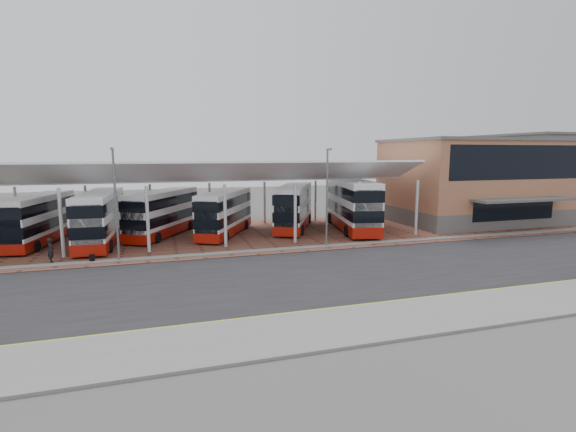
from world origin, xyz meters
The scene contains 20 objects.
ground centered at (0.00, 0.00, 0.00)m, with size 140.00×140.00×0.00m, color #474944.
road centered at (0.00, -1.00, 0.01)m, with size 120.00×14.00×0.02m, color black.
forecourt centered at (2.00, 13.00, 0.03)m, with size 72.00×16.00×0.06m, color brown.
sidewalk centered at (0.00, -9.00, 0.07)m, with size 120.00×4.00×0.14m, color slate.
north_kerb centered at (0.00, 6.20, 0.07)m, with size 120.00×0.80×0.14m, color slate.
yellow_line_near centered at (0.00, -7.00, 0.03)m, with size 120.00×0.12×0.01m, color gold.
yellow_line_far centered at (0.00, -6.70, 0.03)m, with size 120.00×0.12×0.01m, color gold.
canopy centered at (-6.00, 13.94, 5.80)m, with size 37.00×11.63×7.07m.
terminal centered at (23.00, 13.92, 4.66)m, with size 18.40×14.40×9.25m.
warehouse centered at (48.00, 24.00, 5.15)m, with size 30.50×20.50×10.25m.
lamp_west centered at (-14.00, 6.27, 4.36)m, with size 0.16×0.90×8.07m.
lamp_east centered at (2.00, 6.27, 4.36)m, with size 0.16×0.90×8.07m.
bus_0 centered at (-20.95, 14.34, 2.12)m, with size 4.07×10.33×4.15m.
bus_1 centered at (-15.91, 12.64, 2.25)m, with size 3.08×10.80×4.41m.
bus_2 centered at (-10.84, 15.08, 2.15)m, with size 6.97×10.08×4.21m.
bus_3 centered at (-5.24, 13.79, 2.11)m, with size 6.59×9.95×4.12m.
bus_4 centered at (1.96, 14.94, 2.27)m, with size 6.90×10.78×4.44m.
bus_5 centered at (7.38, 12.91, 2.54)m, with size 5.07×12.44×5.00m.
pedestrian centered at (-18.48, 7.01, 0.95)m, with size 0.65×0.42×1.77m, color black.
suitcase centered at (-15.78, 6.40, 0.34)m, with size 0.33×0.23×0.56m, color black.
Camera 1 is at (-10.90, -25.09, 7.65)m, focal length 26.00 mm.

